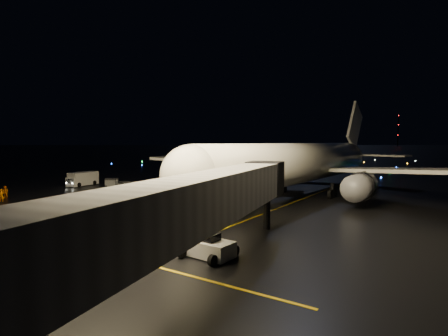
% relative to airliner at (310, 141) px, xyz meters
% --- Properties ---
extents(ground, '(2000.00, 2000.00, 0.00)m').
position_rel_airliner_xyz_m(ground, '(-11.24, 272.16, -8.58)').
color(ground, black).
rests_on(ground, ground).
extents(lane_centre, '(0.25, 80.00, 0.02)m').
position_rel_airliner_xyz_m(lane_centre, '(0.76, -12.84, -8.57)').
color(lane_centre, '#D0A707').
rests_on(lane_centre, ground).
extents(lane_cross, '(60.00, 0.25, 0.02)m').
position_rel_airliner_xyz_m(lane_cross, '(-16.24, -37.84, -8.57)').
color(lane_cross, '#D0A707').
rests_on(lane_cross, ground).
extents(airliner, '(63.62, 60.76, 17.16)m').
position_rel_airliner_xyz_m(airliner, '(0.00, 0.00, 0.00)').
color(airliner, white).
rests_on(airliner, ground).
extents(pushback_tug, '(3.86, 2.19, 1.79)m').
position_rel_airliner_xyz_m(pushback_tug, '(4.39, -34.24, -7.69)').
color(pushback_tug, silver).
rests_on(pushback_tug, ground).
extents(belt_loader, '(7.32, 4.16, 3.43)m').
position_rel_airliner_xyz_m(belt_loader, '(-10.59, -26.93, -6.87)').
color(belt_loader, silver).
rests_on(belt_loader, ground).
extents(service_truck, '(3.32, 7.53, 2.68)m').
position_rel_airliner_xyz_m(service_truck, '(-40.72, -13.16, -7.24)').
color(service_truck, silver).
rests_on(service_truck, ground).
extents(crew_a, '(0.79, 0.77, 1.82)m').
position_rel_airliner_xyz_m(crew_a, '(-34.22, -30.88, -7.67)').
color(crew_a, '#E66B00').
rests_on(crew_a, ground).
extents(crew_b, '(1.14, 1.03, 1.93)m').
position_rel_airliner_xyz_m(crew_b, '(-36.68, -29.22, -7.62)').
color(crew_b, '#E66B00').
rests_on(crew_b, ground).
extents(crew_c, '(1.12, 1.06, 1.86)m').
position_rel_airliner_xyz_m(crew_c, '(-22.70, -17.55, -7.65)').
color(crew_c, '#E66B00').
rests_on(crew_c, ground).
extents(safety_cone_0, '(0.44, 0.44, 0.45)m').
position_rel_airliner_xyz_m(safety_cone_0, '(-12.71, -11.07, -8.35)').
color(safety_cone_0, '#F5510F').
rests_on(safety_cone_0, ground).
extents(safety_cone_1, '(0.53, 0.53, 0.46)m').
position_rel_airliner_xyz_m(safety_cone_1, '(-7.41, -4.30, -8.35)').
color(safety_cone_1, '#F5510F').
rests_on(safety_cone_1, ground).
extents(safety_cone_2, '(0.54, 0.54, 0.54)m').
position_rel_airliner_xyz_m(safety_cone_2, '(-9.28, -11.17, -8.31)').
color(safety_cone_2, '#F5510F').
rests_on(safety_cone_2, ground).
extents(safety_cone_3, '(0.45, 0.45, 0.51)m').
position_rel_airliner_xyz_m(safety_cone_3, '(-27.88, 7.10, -8.33)').
color(safety_cone_3, '#F5510F').
rests_on(safety_cone_3, ground).
extents(radio_mast, '(1.80, 1.80, 64.00)m').
position_rel_airliner_xyz_m(radio_mast, '(-71.24, 712.16, 23.42)').
color(radio_mast, black).
rests_on(radio_mast, ground).
extents(taxiway_lights, '(164.00, 92.00, 0.36)m').
position_rel_airliner_xyz_m(taxiway_lights, '(-11.24, 78.16, -8.40)').
color(taxiway_lights, black).
rests_on(taxiway_lights, ground).
extents(baggage_cart_0, '(2.50, 2.11, 1.80)m').
position_rel_airliner_xyz_m(baggage_cart_0, '(-22.68, -15.57, -7.68)').
color(baggage_cart_0, gray).
rests_on(baggage_cart_0, ground).
extents(baggage_cart_1, '(2.32, 1.91, 1.71)m').
position_rel_airliner_xyz_m(baggage_cart_1, '(-27.62, -14.26, -7.73)').
color(baggage_cart_1, gray).
rests_on(baggage_cart_1, ground).
extents(baggage_cart_2, '(2.19, 1.87, 1.58)m').
position_rel_airliner_xyz_m(baggage_cart_2, '(-25.72, -10.47, -7.79)').
color(baggage_cart_2, gray).
rests_on(baggage_cart_2, ground).
extents(baggage_cart_3, '(2.40, 2.10, 1.70)m').
position_rel_airliner_xyz_m(baggage_cart_3, '(-34.03, -11.86, -7.73)').
color(baggage_cart_3, gray).
rests_on(baggage_cart_3, ground).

